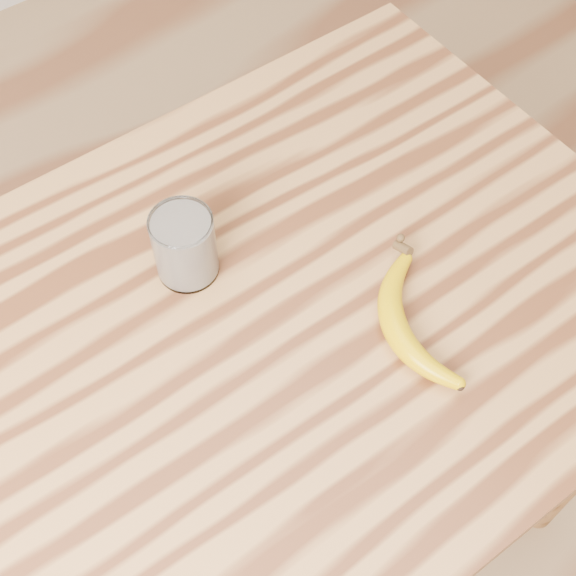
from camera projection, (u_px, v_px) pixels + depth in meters
room at (204, 75)px, 0.66m from camera, size 4.04×4.04×2.70m
table at (240, 383)px, 1.15m from camera, size 1.20×0.80×0.90m
smoothie_glass at (185, 246)px, 1.06m from camera, size 0.08×0.08×0.11m
banana at (394, 327)px, 1.03m from camera, size 0.20×0.31×0.04m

